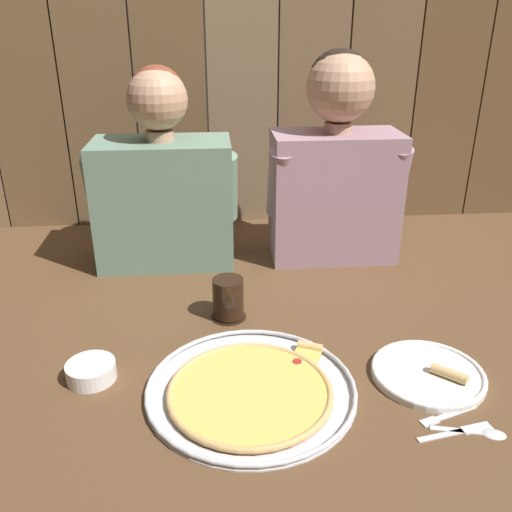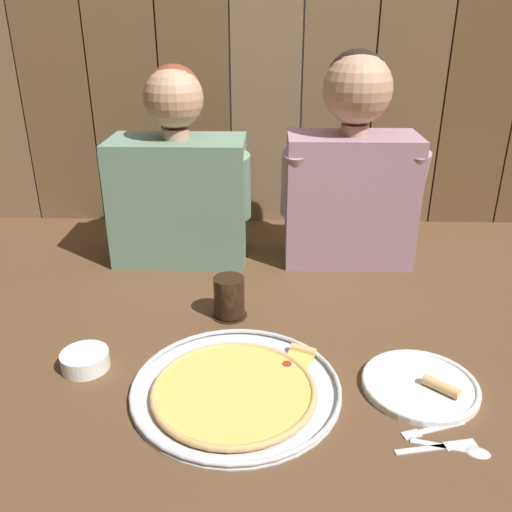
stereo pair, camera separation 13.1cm
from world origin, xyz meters
TOP-DOWN VIEW (x-y plane):
  - ground_plane at (0.00, 0.00)m, footprint 3.20×3.20m
  - pizza_tray at (-0.05, -0.19)m, footprint 0.44×0.44m
  - dinner_plate at (0.34, -0.17)m, footprint 0.24×0.24m
  - drinking_glass at (-0.08, 0.12)m, footprint 0.09×0.09m
  - dipping_bowl at (-0.39, -0.11)m, footprint 0.11×0.11m
  - table_fork at (0.32, -0.29)m, footprint 0.13×0.06m
  - table_knife at (0.32, -0.34)m, footprint 0.16×0.05m
  - table_spoon at (0.37, -0.34)m, footprint 0.14×0.05m
  - diner_left at (-0.26, 0.49)m, footprint 0.44×0.22m
  - diner_right at (0.26, 0.49)m, footprint 0.42×0.22m
  - wooden_backdrop_wall at (0.00, 0.84)m, footprint 2.19×0.03m

SIDE VIEW (x-z plane):
  - ground_plane at x=0.00m, z-range 0.00..0.00m
  - table_knife at x=0.32m, z-range 0.00..0.00m
  - table_fork at x=0.32m, z-range 0.00..0.01m
  - table_spoon at x=0.37m, z-range 0.00..0.01m
  - dinner_plate at x=0.34m, z-range -0.01..0.03m
  - pizza_tray at x=-0.05m, z-range 0.00..0.02m
  - dipping_bowl at x=-0.39m, z-range 0.00..0.04m
  - drinking_glass at x=-0.08m, z-range 0.00..0.11m
  - diner_left at x=-0.26m, z-range -0.04..0.55m
  - diner_right at x=0.26m, z-range -0.02..0.61m
  - wooden_backdrop_wall at x=0.00m, z-range 0.00..1.18m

